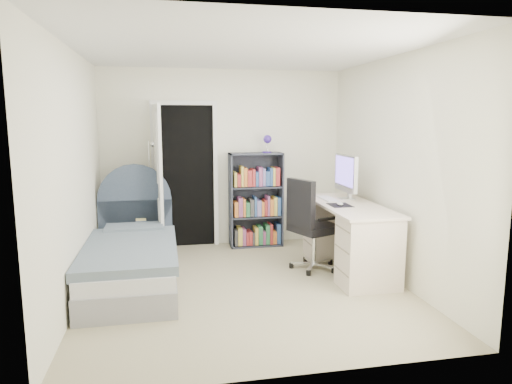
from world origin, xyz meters
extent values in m
cube|color=gray|center=(0.00, 0.00, -0.03)|extent=(3.40, 3.60, 0.05)
cube|color=white|center=(0.00, 0.00, 2.52)|extent=(3.40, 3.60, 0.05)
cube|color=white|center=(0.00, 1.82, 1.25)|extent=(3.40, 0.05, 2.50)
cube|color=white|center=(0.00, -1.82, 1.25)|extent=(3.40, 0.05, 2.50)
cube|color=white|center=(-1.72, 0.00, 1.25)|extent=(0.05, 3.60, 2.50)
cube|color=white|center=(1.72, 0.00, 1.25)|extent=(0.05, 3.60, 2.50)
cube|color=black|center=(-0.55, 1.80, 1.00)|extent=(0.80, 0.01, 2.00)
cube|color=white|center=(-0.98, 1.77, 1.00)|extent=(0.06, 0.06, 2.00)
cube|color=white|center=(-0.12, 1.77, 1.00)|extent=(0.06, 0.06, 2.00)
cube|color=white|center=(-0.55, 1.77, 2.03)|extent=(0.92, 0.06, 0.06)
cube|color=white|center=(-0.91, 1.37, 1.00)|extent=(0.11, 0.80, 2.00)
cube|color=gray|center=(-1.21, 0.25, 0.13)|extent=(0.94, 1.96, 0.25)
cube|color=silver|center=(-1.21, 0.25, 0.32)|extent=(0.92, 1.92, 0.16)
cube|color=slate|center=(-1.21, 0.16, 0.44)|extent=(0.98, 1.67, 0.10)
cube|color=slate|center=(-1.22, 0.96, 0.46)|extent=(0.70, 0.40, 0.12)
cube|color=#394659|center=(-1.22, 1.27, 0.39)|extent=(0.93, 0.07, 0.78)
cylinder|color=#394659|center=(-1.22, 1.27, 0.78)|extent=(0.93, 0.07, 0.93)
cylinder|color=tan|center=(-1.26, 1.15, 0.23)|extent=(0.03, 0.03, 0.45)
cylinder|color=tan|center=(-1.26, 1.46, 0.23)|extent=(0.03, 0.03, 0.45)
cylinder|color=tan|center=(-0.95, 1.15, 0.23)|extent=(0.03, 0.03, 0.45)
cylinder|color=tan|center=(-0.95, 1.46, 0.23)|extent=(0.03, 0.03, 0.45)
cube|color=tan|center=(-1.11, 1.31, 0.44)|extent=(0.36, 0.36, 0.03)
cube|color=tan|center=(-1.11, 1.31, 0.16)|extent=(0.33, 0.33, 0.02)
cube|color=#B24C33|center=(-1.15, 1.31, 0.47)|extent=(0.15, 0.20, 0.03)
cube|color=#3F598C|center=(-1.15, 1.31, 0.50)|extent=(0.14, 0.19, 0.03)
cube|color=#D8CC7F|center=(-1.15, 1.31, 0.53)|extent=(0.13, 0.18, 0.03)
cylinder|color=silver|center=(-1.03, 1.59, 0.01)|extent=(0.22, 0.22, 0.02)
cylinder|color=silver|center=(-1.03, 1.59, 0.76)|extent=(0.02, 0.02, 1.50)
sphere|color=silver|center=(-0.97, 1.55, 1.48)|extent=(0.09, 0.09, 0.09)
cube|color=#343947|center=(0.07, 1.61, 0.67)|extent=(0.02, 0.32, 1.34)
cube|color=#343947|center=(0.80, 1.61, 0.67)|extent=(0.02, 0.32, 1.34)
cube|color=#343947|center=(0.43, 1.61, 1.33)|extent=(0.75, 0.32, 0.02)
cube|color=#343947|center=(0.43, 1.61, 0.01)|extent=(0.75, 0.32, 0.02)
cube|color=#343947|center=(0.43, 1.76, 0.67)|extent=(0.75, 0.01, 1.34)
cube|color=#343947|center=(0.43, 1.61, 0.43)|extent=(0.71, 0.30, 0.02)
cube|color=#343947|center=(0.43, 1.61, 0.86)|extent=(0.71, 0.30, 0.02)
cylinder|color=#3F2399|center=(0.59, 1.61, 1.35)|extent=(0.13, 0.13, 0.02)
cylinder|color=silver|center=(0.59, 1.61, 1.43)|extent=(0.02, 0.02, 0.17)
sphere|color=#3F2399|center=(0.59, 1.57, 1.53)|extent=(0.12, 0.12, 0.12)
cube|color=#3F3F3F|center=(0.13, 1.59, 0.14)|extent=(0.04, 0.22, 0.22)
cube|color=#D8BF4C|center=(0.19, 1.59, 0.16)|extent=(0.06, 0.22, 0.25)
cube|color=#994C7F|center=(0.25, 1.59, 0.15)|extent=(0.05, 0.22, 0.24)
cube|color=#B23333|center=(0.29, 1.59, 0.13)|extent=(0.03, 0.22, 0.19)
cube|color=#B23333|center=(0.34, 1.59, 0.13)|extent=(0.05, 0.22, 0.19)
cube|color=#3F3F3F|center=(0.38, 1.59, 0.12)|extent=(0.03, 0.22, 0.18)
cube|color=#D8BF4C|center=(0.42, 1.59, 0.15)|extent=(0.04, 0.22, 0.25)
cube|color=#337F4C|center=(0.48, 1.59, 0.16)|extent=(0.06, 0.22, 0.26)
cube|color=#994C7F|center=(0.53, 1.59, 0.13)|extent=(0.04, 0.22, 0.19)
cube|color=#337F4C|center=(0.59, 1.59, 0.17)|extent=(0.05, 0.22, 0.28)
cube|color=#B23333|center=(0.64, 1.59, 0.17)|extent=(0.04, 0.22, 0.29)
cube|color=orange|center=(0.69, 1.59, 0.12)|extent=(0.05, 0.22, 0.18)
cube|color=#335999|center=(0.75, 1.59, 0.17)|extent=(0.05, 0.22, 0.29)
cube|color=orange|center=(0.13, 1.59, 0.55)|extent=(0.05, 0.22, 0.21)
cube|color=#994C7F|center=(0.20, 1.59, 0.58)|extent=(0.06, 0.22, 0.27)
cube|color=orange|center=(0.25, 1.59, 0.57)|extent=(0.03, 0.22, 0.25)
cube|color=#337F4C|center=(0.30, 1.59, 0.55)|extent=(0.05, 0.22, 0.20)
cube|color=#3F3F3F|center=(0.36, 1.59, 0.57)|extent=(0.06, 0.22, 0.24)
cube|color=#335999|center=(0.41, 1.59, 0.58)|extent=(0.03, 0.22, 0.27)
cube|color=#7F72B2|center=(0.46, 1.59, 0.56)|extent=(0.06, 0.22, 0.22)
cube|color=orange|center=(0.51, 1.59, 0.55)|extent=(0.04, 0.22, 0.20)
cube|color=#B23333|center=(0.56, 1.59, 0.56)|extent=(0.04, 0.22, 0.22)
cube|color=#994C7F|center=(0.60, 1.59, 0.59)|extent=(0.03, 0.22, 0.28)
cube|color=orange|center=(0.64, 1.59, 0.56)|extent=(0.05, 0.22, 0.23)
cube|color=#D8BF4C|center=(0.70, 1.59, 0.58)|extent=(0.05, 0.22, 0.26)
cube|color=#335999|center=(0.75, 1.59, 0.58)|extent=(0.05, 0.22, 0.26)
cube|color=#D8BF4C|center=(0.13, 1.59, 0.98)|extent=(0.04, 0.22, 0.20)
cube|color=#B23333|center=(0.17, 1.59, 0.96)|extent=(0.05, 0.22, 0.17)
cube|color=#D8BF4C|center=(0.22, 1.59, 1.02)|extent=(0.03, 0.22, 0.28)
cube|color=orange|center=(0.27, 1.59, 1.01)|extent=(0.05, 0.22, 0.26)
cube|color=#B23333|center=(0.33, 1.59, 0.99)|extent=(0.06, 0.22, 0.22)
cube|color=#B23333|center=(0.38, 1.59, 1.00)|extent=(0.04, 0.22, 0.24)
cube|color=#335999|center=(0.43, 1.59, 0.98)|extent=(0.04, 0.22, 0.20)
cube|color=#994C7F|center=(0.48, 1.59, 1.01)|extent=(0.05, 0.22, 0.27)
cube|color=#7F72B2|center=(0.53, 1.59, 1.00)|extent=(0.04, 0.22, 0.25)
cube|color=#335999|center=(0.58, 1.59, 0.98)|extent=(0.05, 0.22, 0.20)
cube|color=#335999|center=(0.63, 1.59, 1.00)|extent=(0.04, 0.22, 0.25)
cube|color=#D8BF4C|center=(0.67, 1.59, 1.01)|extent=(0.03, 0.22, 0.26)
cube|color=#B23333|center=(0.72, 1.59, 1.00)|extent=(0.06, 0.22, 0.25)
cube|color=beige|center=(1.30, 0.31, 0.80)|extent=(0.67, 1.67, 0.03)
cube|color=beige|center=(1.30, -0.28, 0.39)|extent=(0.61, 0.44, 0.78)
cube|color=beige|center=(1.30, 0.90, 0.39)|extent=(0.61, 0.44, 0.78)
cube|color=silver|center=(1.42, 0.64, 0.82)|extent=(0.18, 0.18, 0.01)
cube|color=silver|center=(1.45, 0.64, 0.94)|extent=(0.03, 0.07, 0.24)
cube|color=silver|center=(1.39, 0.64, 1.14)|extent=(0.05, 0.62, 0.44)
cube|color=#785DE2|center=(1.37, 0.64, 1.17)|extent=(0.00, 0.56, 0.36)
cube|color=white|center=(1.17, 0.64, 0.82)|extent=(0.14, 0.44, 0.02)
cube|color=black|center=(1.17, 0.26, 0.81)|extent=(0.24, 0.29, 0.00)
ellipsoid|color=white|center=(1.17, 0.26, 0.83)|extent=(0.07, 0.11, 0.03)
cube|color=silver|center=(1.06, 0.50, 0.06)|extent=(0.28, 0.15, 0.03)
cylinder|color=black|center=(1.18, 0.55, 0.03)|extent=(0.07, 0.07, 0.06)
cube|color=silver|center=(0.92, 0.58, 0.06)|extent=(0.06, 0.29, 0.03)
cylinder|color=black|center=(0.91, 0.72, 0.03)|extent=(0.07, 0.07, 0.06)
cube|color=silver|center=(0.80, 0.47, 0.06)|extent=(0.29, 0.10, 0.03)
cylinder|color=black|center=(0.66, 0.51, 0.03)|extent=(0.07, 0.07, 0.06)
cube|color=silver|center=(0.86, 0.33, 0.06)|extent=(0.18, 0.26, 0.03)
cylinder|color=black|center=(0.79, 0.21, 0.03)|extent=(0.07, 0.07, 0.06)
cube|color=silver|center=(1.02, 0.34, 0.06)|extent=(0.22, 0.24, 0.03)
cylinder|color=black|center=(1.11, 0.24, 0.03)|extent=(0.07, 0.07, 0.06)
cylinder|color=silver|center=(0.93, 0.44, 0.27)|extent=(0.07, 0.07, 0.43)
cube|color=black|center=(0.93, 0.44, 0.51)|extent=(0.64, 0.64, 0.09)
cube|color=black|center=(0.72, 0.36, 0.83)|extent=(0.24, 0.44, 0.56)
cube|color=black|center=(1.01, 0.19, 0.67)|extent=(0.30, 0.16, 0.03)
cube|color=black|center=(0.81, 0.68, 0.67)|extent=(0.30, 0.16, 0.03)
camera|label=1|loc=(-0.80, -4.69, 1.80)|focal=32.00mm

